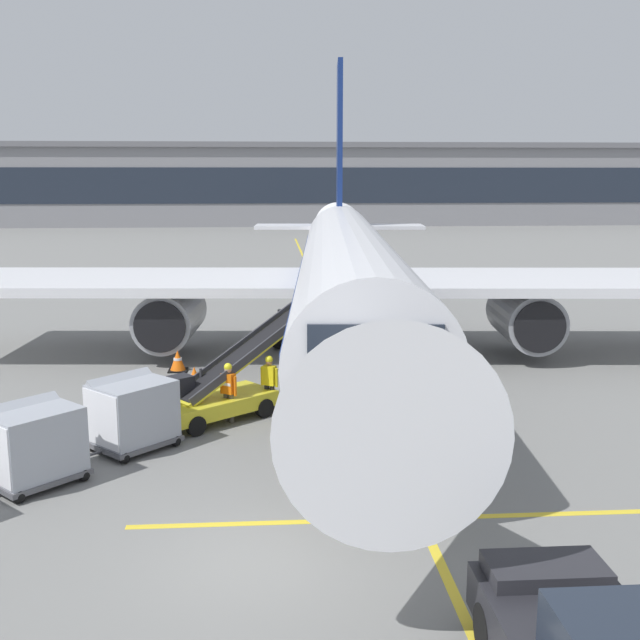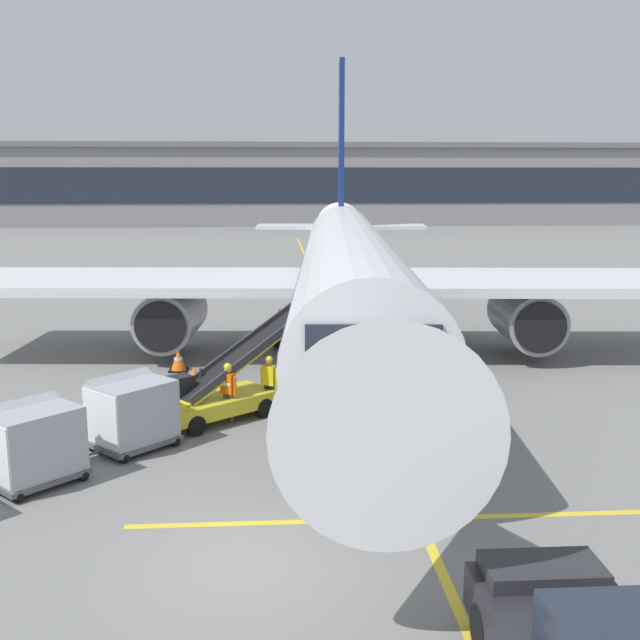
% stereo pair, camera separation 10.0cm
% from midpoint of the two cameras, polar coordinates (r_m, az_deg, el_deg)
% --- Properties ---
extents(ground_plane, '(600.00, 600.00, 0.00)m').
position_cam_midpoint_polar(ground_plane, '(14.95, -4.61, -17.27)').
color(ground_plane, slate).
extents(parked_airplane, '(30.75, 39.91, 13.27)m').
position_cam_midpoint_polar(parked_airplane, '(29.93, 2.22, 3.72)').
color(parked_airplane, white).
rests_on(parked_airplane, ground).
extents(belt_loader, '(4.88, 4.27, 3.11)m').
position_cam_midpoint_polar(belt_loader, '(22.52, -7.14, -5.09)').
color(belt_loader, gold).
rests_on(belt_loader, ground).
extents(baggage_cart_lead, '(2.54, 2.55, 1.91)m').
position_cam_midpoint_polar(baggage_cart_lead, '(20.51, -13.72, -6.58)').
color(baggage_cart_lead, '#515156').
rests_on(baggage_cart_lead, ground).
extents(baggage_cart_second, '(2.54, 2.55, 1.91)m').
position_cam_midpoint_polar(baggage_cart_second, '(18.91, -20.48, -8.47)').
color(baggage_cart_second, '#515156').
rests_on(baggage_cart_second, ground).
extents(ground_crew_by_loader, '(0.51, 0.39, 1.74)m').
position_cam_midpoint_polar(ground_crew_by_loader, '(22.86, -3.67, -4.48)').
color(ground_crew_by_loader, black).
rests_on(ground_crew_by_loader, ground).
extents(ground_crew_by_carts, '(0.48, 0.41, 1.74)m').
position_cam_midpoint_polar(ground_crew_by_carts, '(22.11, -6.71, -5.07)').
color(ground_crew_by_carts, '#514C42').
rests_on(ground_crew_by_carts, ground).
extents(safety_cone_engine_keepout, '(0.65, 0.65, 0.73)m').
position_cam_midpoint_polar(safety_cone_engine_keepout, '(25.89, -9.17, -4.24)').
color(safety_cone_engine_keepout, black).
rests_on(safety_cone_engine_keepout, ground).
extents(safety_cone_wingtip, '(0.68, 0.68, 0.77)m').
position_cam_midpoint_polar(safety_cone_wingtip, '(28.19, -10.38, -2.99)').
color(safety_cone_wingtip, black).
rests_on(safety_cone_wingtip, ground).
extents(apron_guidance_line_lead_in, '(0.20, 110.00, 0.01)m').
position_cam_midpoint_polar(apron_guidance_line_lead_in, '(29.81, 2.27, -2.80)').
color(apron_guidance_line_lead_in, yellow).
rests_on(apron_guidance_line_lead_in, ground).
extents(apron_guidance_line_stop_bar, '(12.00, 0.20, 0.01)m').
position_cam_midpoint_polar(apron_guidance_line_stop_bar, '(16.54, 7.42, -14.41)').
color(apron_guidance_line_stop_bar, yellow).
rests_on(apron_guidance_line_stop_bar, ground).
extents(terminal_building, '(120.39, 20.10, 11.05)m').
position_cam_midpoint_polar(terminal_building, '(112.13, -2.67, 10.05)').
color(terminal_building, gray).
rests_on(terminal_building, ground).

